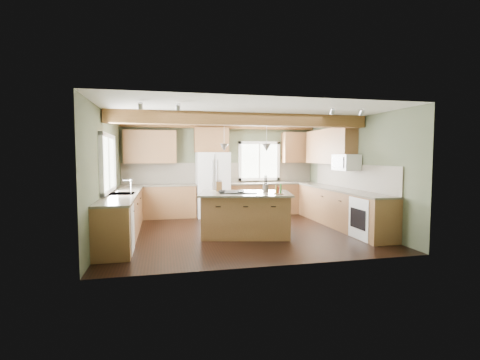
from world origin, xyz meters
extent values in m
plane|color=black|center=(0.00, 0.00, 0.00)|extent=(5.60, 5.60, 0.00)
plane|color=silver|center=(0.00, 0.00, 2.60)|extent=(5.60, 5.60, 0.00)
plane|color=#49523A|center=(0.00, 2.50, 1.30)|extent=(5.60, 0.00, 5.60)
plane|color=#49523A|center=(-2.80, 0.00, 1.30)|extent=(0.00, 5.00, 5.00)
plane|color=#49523A|center=(2.80, 0.00, 1.30)|extent=(0.00, 5.00, 5.00)
cube|color=brown|center=(0.00, -0.36, 2.47)|extent=(5.55, 0.26, 0.26)
cube|color=brown|center=(0.00, 2.40, 2.54)|extent=(5.55, 0.20, 0.10)
cube|color=brown|center=(0.00, 2.48, 1.21)|extent=(5.58, 0.03, 0.58)
cube|color=brown|center=(2.78, 0.05, 1.21)|extent=(0.03, 3.70, 0.58)
cube|color=brown|center=(-1.79, 2.20, 0.44)|extent=(2.02, 0.60, 0.88)
cube|color=#494335|center=(-1.79, 2.20, 0.90)|extent=(2.06, 0.64, 0.04)
cube|color=brown|center=(1.49, 2.20, 0.44)|extent=(2.62, 0.60, 0.88)
cube|color=#494335|center=(1.49, 2.20, 0.90)|extent=(2.66, 0.64, 0.04)
cube|color=brown|center=(-2.50, 0.05, 0.44)|extent=(0.60, 3.70, 0.88)
cube|color=#494335|center=(-2.50, 0.05, 0.90)|extent=(0.64, 3.74, 0.04)
cube|color=brown|center=(2.50, 0.05, 0.44)|extent=(0.60, 3.70, 0.88)
cube|color=#494335|center=(2.50, 0.05, 0.90)|extent=(0.64, 3.74, 0.04)
cube|color=brown|center=(-1.99, 2.33, 1.95)|extent=(1.40, 0.35, 0.90)
cube|color=brown|center=(-0.30, 2.33, 2.15)|extent=(0.96, 0.35, 0.70)
cube|color=brown|center=(2.62, 0.90, 1.95)|extent=(0.35, 2.20, 0.90)
cube|color=brown|center=(2.30, 2.33, 1.95)|extent=(0.90, 0.35, 0.90)
cube|color=white|center=(-2.78, 0.05, 1.55)|extent=(0.04, 1.60, 1.05)
cube|color=white|center=(1.15, 2.48, 1.55)|extent=(1.10, 0.04, 1.00)
cube|color=#262628|center=(-2.50, 0.05, 0.91)|extent=(0.50, 0.65, 0.03)
cylinder|color=#B2B2B7|center=(-2.32, 0.05, 1.05)|extent=(0.02, 0.02, 0.28)
cube|color=white|center=(-2.49, -1.25, 0.43)|extent=(0.60, 0.60, 0.84)
cube|color=white|center=(2.49, -1.25, 0.43)|extent=(0.60, 0.72, 0.84)
cube|color=white|center=(2.58, -0.05, 1.55)|extent=(0.40, 0.70, 0.38)
cone|color=#B2B2B7|center=(-0.39, -0.26, 1.88)|extent=(0.18, 0.18, 0.16)
cone|color=#B2B2B7|center=(0.49, -0.45, 1.88)|extent=(0.18, 0.18, 0.16)
cube|color=white|center=(-0.30, 2.12, 0.90)|extent=(0.90, 0.74, 1.80)
cube|color=brown|center=(0.05, -0.36, 0.44)|extent=(1.99, 1.46, 0.88)
cube|color=#494335|center=(0.05, -0.36, 0.90)|extent=(2.13, 1.60, 0.04)
cube|color=black|center=(-0.09, -0.33, 0.93)|extent=(0.87, 0.67, 0.02)
cube|color=brown|center=(-0.45, 0.06, 1.02)|extent=(0.14, 0.12, 0.21)
cylinder|color=#3D3730|center=(0.53, -0.28, 1.00)|extent=(0.13, 0.13, 0.17)
camera|label=1|loc=(-1.66, -7.53, 1.71)|focal=26.00mm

